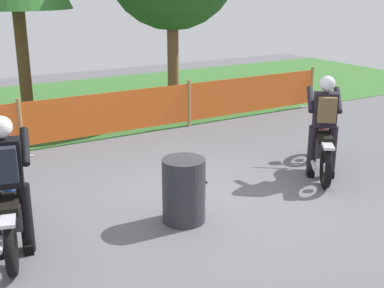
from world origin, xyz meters
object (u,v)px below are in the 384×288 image
at_px(motorcycle_lead, 12,210).
at_px(traffic_cone, 194,167).
at_px(motorcycle_trailing, 320,144).
at_px(spare_drum, 184,190).
at_px(rider_trailing, 324,121).
at_px(rider_lead, 7,179).

xyz_separation_m(motorcycle_lead, traffic_cone, (2.95, 0.65, -0.20)).
distance_m(motorcycle_lead, motorcycle_trailing, 5.05).
bearing_deg(spare_drum, traffic_cone, 53.59).
bearing_deg(motorcycle_lead, motorcycle_trailing, -75.98).
bearing_deg(rider_trailing, motorcycle_trailing, 0.51).
xyz_separation_m(motorcycle_lead, rider_trailing, (4.91, -0.19, 0.49)).
xyz_separation_m(motorcycle_trailing, spare_drum, (-2.93, -0.47, -0.05)).
distance_m(motorcycle_lead, rider_lead, 0.54).
relative_size(motorcycle_lead, rider_lead, 1.17).
height_order(rider_lead, spare_drum, rider_lead).
relative_size(motorcycle_lead, traffic_cone, 3.74).
relative_size(rider_trailing, spare_drum, 1.92).
bearing_deg(spare_drum, rider_lead, 173.02).
relative_size(traffic_cone, spare_drum, 0.60).
relative_size(rider_trailing, traffic_cone, 3.19).
height_order(motorcycle_trailing, rider_trailing, rider_trailing).
bearing_deg(motorcycle_lead, traffic_cone, -63.47).
xyz_separation_m(rider_lead, rider_trailing, (4.96, 0.02, 0.00)).
height_order(motorcycle_lead, traffic_cone, motorcycle_lead).
relative_size(motorcycle_trailing, rider_lead, 1.04).
bearing_deg(rider_lead, rider_trailing, -75.65).
bearing_deg(traffic_cone, rider_trailing, -23.24).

